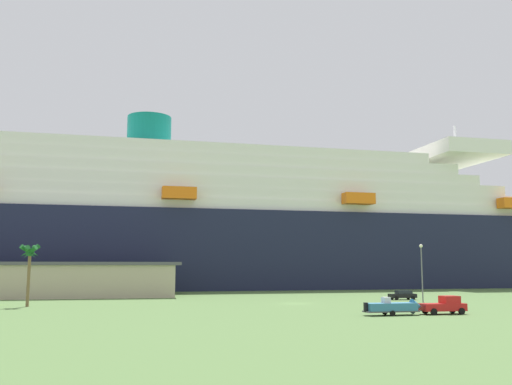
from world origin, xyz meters
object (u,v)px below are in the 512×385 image
palm_tree (30,256)px  small_boat_on_trailer (396,307)px  pickup_truck (444,305)px  parked_car_black_coupe (403,295)px  street_lamp (422,265)px  cruise_ship (255,230)px

palm_tree → small_boat_on_trailer: bearing=-30.1°
pickup_truck → parked_car_black_coupe: bearing=70.5°
parked_car_black_coupe → palm_tree: bearing=-177.9°
palm_tree → pickup_truck: bearing=-27.0°
palm_tree → parked_car_black_coupe: bearing=2.1°
parked_car_black_coupe → pickup_truck: bearing=-109.5°
small_boat_on_trailer → parked_car_black_coupe: bearing=59.8°
street_lamp → cruise_ship: bearing=100.3°
palm_tree → street_lamp: (60.92, -5.31, -1.35)m
street_lamp → parked_car_black_coupe: street_lamp is taller
small_boat_on_trailer → palm_tree: (-44.98, 26.09, 6.38)m
small_boat_on_trailer → street_lamp: street_lamp is taller
palm_tree → street_lamp: street_lamp is taller
cruise_ship → parked_car_black_coupe: cruise_ship is taller
cruise_ship → parked_car_black_coupe: size_ratio=48.61×
palm_tree → street_lamp: bearing=-5.0°
small_boat_on_trailer → palm_tree: 52.39m
cruise_ship → small_boat_on_trailer: bearing=-92.8°
cruise_ship → street_lamp: (11.79, -64.63, -9.57)m
small_boat_on_trailer → street_lamp: size_ratio=0.90×
pickup_truck → parked_car_black_coupe: size_ratio=1.18×
pickup_truck → parked_car_black_coupe: 30.21m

